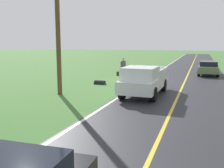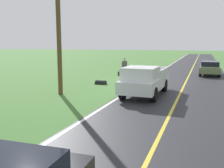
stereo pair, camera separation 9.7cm
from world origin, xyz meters
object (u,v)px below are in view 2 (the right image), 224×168
at_px(hitchhiker_walking, 125,66).
at_px(sedan_near_oncoming, 210,68).
at_px(suitcase_carried, 120,74).
at_px(utility_pole_roadside, 59,34).
at_px(pickup_truck_passing, 144,80).

distance_m(hitchhiker_walking, sedan_near_oncoming, 8.58).
bearing_deg(suitcase_carried, utility_pole_roadside, -2.51).
distance_m(suitcase_carried, utility_pole_roadside, 10.77).
bearing_deg(pickup_truck_passing, utility_pole_roadside, 15.68).
height_order(hitchhiker_walking, sedan_near_oncoming, hitchhiker_walking).
height_order(sedan_near_oncoming, utility_pole_roadside, utility_pole_roadside).
height_order(pickup_truck_passing, sedan_near_oncoming, pickup_truck_passing).
distance_m(suitcase_carried, sedan_near_oncoming, 9.01).
xyz_separation_m(suitcase_carried, pickup_truck_passing, (-4.36, 8.75, 0.77)).
bearing_deg(sedan_near_oncoming, hitchhiker_walking, 22.89).
distance_m(suitcase_carried, pickup_truck_passing, 9.80).
distance_m(hitchhiker_walking, pickup_truck_passing, 9.66).
height_order(hitchhiker_walking, suitcase_carried, hitchhiker_walking).
bearing_deg(hitchhiker_walking, pickup_truck_passing, 114.04).
xyz_separation_m(sedan_near_oncoming, utility_pole_roadside, (8.97, 13.56, 2.98)).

